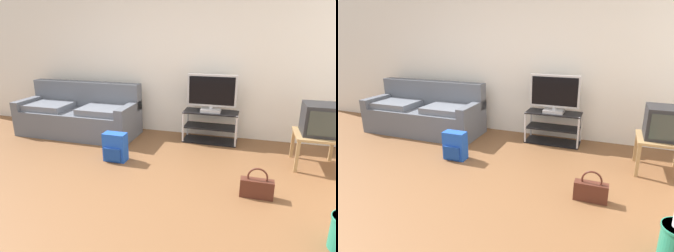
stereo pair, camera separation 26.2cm
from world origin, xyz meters
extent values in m
cube|color=brown|center=(0.00, 0.00, -0.01)|extent=(9.00, 9.80, 0.02)
cube|color=silver|center=(0.00, 2.45, 1.35)|extent=(9.00, 0.10, 2.70)
cube|color=#565B66|center=(-1.39, 1.83, 0.21)|extent=(2.02, 0.81, 0.43)
cube|color=#565B66|center=(-1.39, 2.13, 0.65)|extent=(2.02, 0.20, 0.44)
cube|color=#565B66|center=(-2.33, 1.83, 0.50)|extent=(0.14, 0.81, 0.15)
cube|color=#565B66|center=(-0.45, 1.83, 0.50)|extent=(0.14, 0.81, 0.15)
cube|color=slate|center=(-1.95, 1.77, 0.48)|extent=(0.81, 0.57, 0.10)
cube|color=slate|center=(-0.84, 1.77, 0.48)|extent=(0.81, 0.57, 0.10)
cube|color=black|center=(0.83, 2.11, 0.49)|extent=(0.85, 0.37, 0.02)
cube|color=black|center=(0.83, 2.11, 0.25)|extent=(0.82, 0.36, 0.02)
cube|color=black|center=(0.83, 2.11, 0.01)|extent=(0.85, 0.37, 0.02)
cylinder|color=#B7B7BC|center=(0.42, 1.94, 0.25)|extent=(0.03, 0.03, 0.50)
cylinder|color=#B7B7BC|center=(1.24, 1.94, 0.25)|extent=(0.03, 0.03, 0.50)
cylinder|color=#B7B7BC|center=(0.42, 2.28, 0.25)|extent=(0.03, 0.03, 0.50)
cylinder|color=#B7B7BC|center=(1.24, 2.28, 0.25)|extent=(0.03, 0.03, 0.50)
cube|color=#B2B2B7|center=(0.83, 2.09, 0.52)|extent=(0.31, 0.22, 0.05)
cube|color=#B2B2B7|center=(0.83, 2.09, 0.57)|extent=(0.05, 0.04, 0.04)
cube|color=#B2B2B7|center=(0.83, 2.09, 0.83)|extent=(0.76, 0.04, 0.49)
cube|color=black|center=(0.83, 2.06, 0.83)|extent=(0.70, 0.01, 0.43)
cube|color=#9E7A4C|center=(2.27, 1.56, 0.43)|extent=(0.55, 0.55, 0.03)
cube|color=#9E7A4C|center=(2.03, 1.31, 0.21)|extent=(0.04, 0.04, 0.41)
cube|color=#9E7A4C|center=(2.03, 1.80, 0.21)|extent=(0.04, 0.04, 0.41)
cube|color=#232326|center=(2.27, 1.58, 0.64)|extent=(0.41, 0.43, 0.39)
cube|color=#333833|center=(2.27, 1.36, 0.64)|extent=(0.34, 0.01, 0.30)
cube|color=blue|center=(-0.30, 1.00, 0.20)|extent=(0.31, 0.17, 0.39)
cube|color=navy|center=(-0.30, 0.90, 0.13)|extent=(0.23, 0.04, 0.17)
cylinder|color=navy|center=(-0.38, 1.10, 0.22)|extent=(0.04, 0.04, 0.31)
cylinder|color=navy|center=(-0.21, 1.10, 0.22)|extent=(0.04, 0.04, 0.31)
cube|color=#4C2319|center=(1.56, 0.56, 0.10)|extent=(0.34, 0.11, 0.20)
torus|color=#4C2319|center=(1.56, 0.56, 0.23)|extent=(0.21, 0.02, 0.21)
camera|label=1|loc=(1.42, -2.31, 1.66)|focal=30.94mm
camera|label=2|loc=(1.67, -2.23, 1.66)|focal=30.94mm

